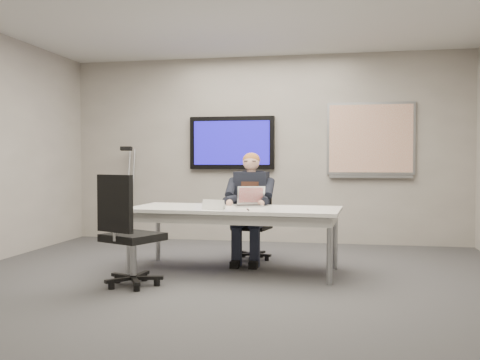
% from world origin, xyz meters
% --- Properties ---
extents(floor, '(6.00, 6.00, 0.02)m').
position_xyz_m(floor, '(0.00, 0.00, 0.00)').
color(floor, '#38383A').
rests_on(floor, ground).
extents(wall_back, '(6.00, 0.02, 2.80)m').
position_xyz_m(wall_back, '(0.00, 3.00, 1.40)').
color(wall_back, gray).
rests_on(wall_back, ground).
extents(wall_front, '(6.00, 0.02, 2.80)m').
position_xyz_m(wall_front, '(0.00, -3.00, 1.40)').
color(wall_front, gray).
rests_on(wall_front, ground).
extents(conference_table, '(2.35, 1.09, 0.71)m').
position_xyz_m(conference_table, '(-0.02, 0.76, 0.63)').
color(conference_table, silver).
rests_on(conference_table, ground).
extents(tv_display, '(1.30, 0.09, 0.80)m').
position_xyz_m(tv_display, '(-0.50, 2.95, 1.50)').
color(tv_display, black).
rests_on(tv_display, wall_back).
extents(whiteboard, '(1.25, 0.08, 1.10)m').
position_xyz_m(whiteboard, '(1.55, 2.97, 1.53)').
color(whiteboard, '#909398').
rests_on(whiteboard, wall_back).
extents(office_chair_far, '(0.52, 0.52, 0.93)m').
position_xyz_m(office_chair_far, '(0.06, 1.53, 0.29)').
color(office_chair_far, black).
rests_on(office_chair_far, ground).
extents(office_chair_near, '(0.69, 0.69, 1.09)m').
position_xyz_m(office_chair_near, '(-0.88, -0.15, 0.34)').
color(office_chair_near, black).
rests_on(office_chair_near, ground).
extents(seated_person, '(0.42, 0.72, 1.33)m').
position_xyz_m(seated_person, '(0.05, 1.29, 0.54)').
color(seated_person, '#202435').
rests_on(seated_person, office_chair_far).
extents(crutch, '(0.29, 0.61, 1.52)m').
position_xyz_m(crutch, '(-2.09, 2.80, 0.74)').
color(crutch, '#96989D').
rests_on(crutch, ground).
extents(laptop, '(0.37, 0.38, 0.22)m').
position_xyz_m(laptop, '(0.12, 0.95, 0.77)').
color(laptop, '#BDBCBF').
rests_on(laptop, conference_table).
extents(name_tent, '(0.27, 0.15, 0.11)m').
position_xyz_m(name_tent, '(-0.19, 0.47, 0.76)').
color(name_tent, white).
rests_on(name_tent, conference_table).
extents(pen, '(0.06, 0.15, 0.01)m').
position_xyz_m(pen, '(0.18, 0.47, 0.72)').
color(pen, black).
rests_on(pen, conference_table).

